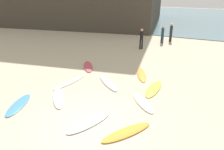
# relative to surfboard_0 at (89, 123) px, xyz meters

# --- Properties ---
(ground_plane) EXTENTS (120.00, 120.00, 0.00)m
(ground_plane) POSITION_rel_surfboard_0_xyz_m (-0.07, 0.11, -0.04)
(ground_plane) COLOR beige
(ocean_water) EXTENTS (120.00, 40.00, 0.08)m
(ocean_water) POSITION_rel_surfboard_0_xyz_m (-0.07, 38.17, -0.00)
(ocean_water) COLOR slate
(ocean_water) RESTS_ON ground_plane
(surfboard_0) EXTENTS (1.30, 2.21, 0.08)m
(surfboard_0) POSITION_rel_surfboard_0_xyz_m (0.00, 0.00, 0.00)
(surfboard_0) COLOR silver
(surfboard_0) RESTS_ON ground_plane
(surfboard_1) EXTENTS (1.44, 2.42, 0.07)m
(surfboard_1) POSITION_rel_surfboard_0_xyz_m (0.26, 5.92, -0.00)
(surfboard_1) COLOR orange
(surfboard_1) RESTS_ON ground_plane
(surfboard_2) EXTENTS (1.92, 2.12, 0.09)m
(surfboard_2) POSITION_rel_surfboard_0_xyz_m (-2.51, 1.20, 0.00)
(surfboard_2) COLOR white
(surfboard_2) RESTS_ON ground_plane
(surfboard_3) EXTENTS (0.61, 2.28, 0.08)m
(surfboard_3) POSITION_rel_surfboard_0_xyz_m (1.54, 4.20, -0.00)
(surfboard_3) COLOR yellow
(surfboard_3) RESTS_ON ground_plane
(surfboard_4) EXTENTS (1.80, 2.24, 0.09)m
(surfboard_4) POSITION_rel_surfboard_0_xyz_m (-3.55, 5.72, 0.00)
(surfboard_4) COLOR #D25360
(surfboard_4) RESTS_ON ground_plane
(surfboard_5) EXTENTS (1.33, 2.18, 0.07)m
(surfboard_5) POSITION_rel_surfboard_0_xyz_m (-3.73, -0.18, -0.01)
(surfboard_5) COLOR #53A1D5
(surfboard_5) RESTS_ON ground_plane
(surfboard_6) EXTENTS (0.87, 2.55, 0.06)m
(surfboard_6) POSITION_rel_surfboard_0_xyz_m (-3.14, 3.00, -0.01)
(surfboard_6) COLOR silver
(surfboard_6) RESTS_ON ground_plane
(surfboard_7) EXTENTS (1.76, 1.87, 0.08)m
(surfboard_7) POSITION_rel_surfboard_0_xyz_m (1.46, 2.51, -0.00)
(surfboard_7) COLOR #F6EFC7
(surfboard_7) RESTS_ON ground_plane
(surfboard_8) EXTENTS (2.12, 2.01, 0.09)m
(surfboard_8) POSITION_rel_surfboard_0_xyz_m (-1.04, 3.84, 0.00)
(surfboard_8) COLOR white
(surfboard_8) RESTS_ON ground_plane
(surfboard_9) EXTENTS (1.63, 2.15, 0.08)m
(surfboard_9) POSITION_rel_surfboard_0_xyz_m (1.60, 0.08, -0.00)
(surfboard_9) COLOR orange
(surfboard_9) RESTS_ON ground_plane
(beachgoer_near) EXTENTS (0.39, 0.39, 1.72)m
(beachgoer_near) POSITION_rel_surfboard_0_xyz_m (-0.53, 14.88, 0.92)
(beachgoer_near) COLOR #1E3342
(beachgoer_near) RESTS_ON ground_plane
(beachgoer_mid) EXTENTS (0.40, 0.40, 1.83)m
(beachgoer_mid) POSITION_rel_surfboard_0_xyz_m (-1.71, 11.83, 0.99)
(beachgoer_mid) COLOR black
(beachgoer_mid) RESTS_ON ground_plane
(beachgoer_far) EXTENTS (0.38, 0.38, 1.86)m
(beachgoer_far) POSITION_rel_surfboard_0_xyz_m (0.09, 15.87, 1.01)
(beachgoer_far) COLOR black
(beachgoer_far) RESTS_ON ground_plane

